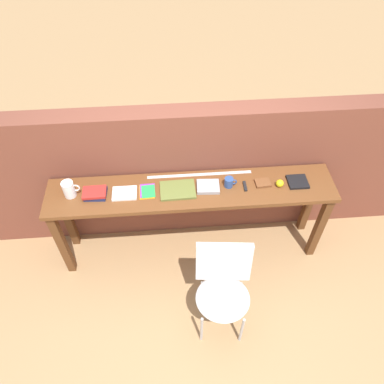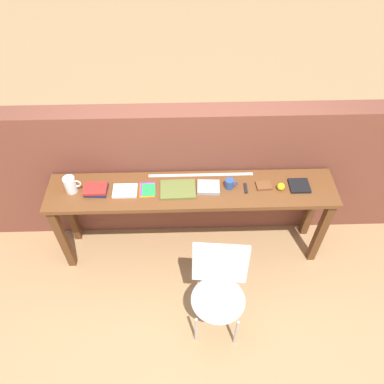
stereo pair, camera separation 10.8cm
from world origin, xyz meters
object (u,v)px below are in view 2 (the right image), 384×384
object	(u,v)px
leather_journal_brown	(264,186)
book_repair_rightmost	(299,186)
pamphlet_pile_colourful	(148,189)
mug	(230,184)
book_stack_leftmost	(96,190)
chair_white_moulded	(219,287)
pitcher_white	(70,184)
magazine_cycling	(125,191)
book_open_centre	(178,189)
multitool_folded	(246,188)
sports_ball_small	(281,187)

from	to	relation	value
leather_journal_brown	book_repair_rightmost	bearing A→B (deg)	-5.40
pamphlet_pile_colourful	book_repair_rightmost	size ratio (longest dim) A/B	1.02
leather_journal_brown	book_repair_rightmost	xyz separation A→B (m)	(0.31, -0.01, -0.00)
mug	book_repair_rightmost	distance (m)	0.61
book_stack_leftmost	chair_white_moulded	bearing A→B (deg)	-36.16
pitcher_white	magazine_cycling	bearing A→B (deg)	-2.91
mug	book_repair_rightmost	world-z (taller)	mug
mug	pamphlet_pile_colourful	bearing A→B (deg)	-179.11
chair_white_moulded	mug	bearing A→B (deg)	80.24
chair_white_moulded	mug	xyz separation A→B (m)	(0.13, 0.76, 0.40)
book_open_centre	multitool_folded	distance (m)	0.58
book_stack_leftmost	book_repair_rightmost	size ratio (longest dim) A/B	1.15
book_open_centre	magazine_cycling	bearing A→B (deg)	178.69
pitcher_white	magazine_cycling	distance (m)	0.46
multitool_folded	book_open_centre	bearing A→B (deg)	-179.93
magazine_cycling	mug	distance (m)	0.90
book_stack_leftmost	book_open_centre	bearing A→B (deg)	-0.24
magazine_cycling	book_repair_rightmost	world-z (taller)	book_repair_rightmost
chair_white_moulded	pamphlet_pile_colourful	size ratio (longest dim) A/B	5.06
magazine_cycling	sports_ball_small	world-z (taller)	sports_ball_small
leather_journal_brown	mug	bearing A→B (deg)	176.05
chair_white_moulded	book_repair_rightmost	xyz separation A→B (m)	(0.74, 0.75, 0.36)
sports_ball_small	chair_white_moulded	bearing A→B (deg)	-128.11
book_stack_leftmost	book_open_centre	xyz separation A→B (m)	(0.70, -0.00, -0.02)
book_repair_rightmost	mug	bearing A→B (deg)	179.16
book_stack_leftmost	leather_journal_brown	distance (m)	1.44
sports_ball_small	magazine_cycling	bearing A→B (deg)	179.51
mug	leather_journal_brown	xyz separation A→B (m)	(0.30, -0.00, -0.03)
sports_ball_small	book_repair_rightmost	size ratio (longest dim) A/B	0.39
chair_white_moulded	book_open_centre	world-z (taller)	book_open_centre
pamphlet_pile_colourful	book_repair_rightmost	xyz separation A→B (m)	(1.31, 0.00, 0.01)
book_open_centre	book_stack_leftmost	bearing A→B (deg)	178.31
book_stack_leftmost	leather_journal_brown	size ratio (longest dim) A/B	1.52
magazine_cycling	multitool_folded	bearing A→B (deg)	0.02
pamphlet_pile_colourful	multitool_folded	size ratio (longest dim) A/B	1.60
pitcher_white	mug	size ratio (longest dim) A/B	1.67
chair_white_moulded	multitool_folded	xyz separation A→B (m)	(0.27, 0.74, 0.36)
pitcher_white	multitool_folded	xyz separation A→B (m)	(1.49, -0.02, -0.07)
magazine_cycling	pamphlet_pile_colourful	distance (m)	0.19
book_stack_leftmost	sports_ball_small	distance (m)	1.58
pitcher_white	book_open_centre	xyz separation A→B (m)	(0.90, -0.02, -0.07)
book_open_centre	mug	bearing A→B (deg)	1.59
leather_journal_brown	book_repair_rightmost	world-z (taller)	leather_journal_brown
magazine_cycling	mug	xyz separation A→B (m)	(0.90, 0.02, 0.04)
pamphlet_pile_colourful	book_repair_rightmost	world-z (taller)	book_repair_rightmost
pamphlet_pile_colourful	leather_journal_brown	distance (m)	1.00
chair_white_moulded	book_stack_leftmost	bearing A→B (deg)	143.84
multitool_folded	book_repair_rightmost	distance (m)	0.47
sports_ball_small	book_stack_leftmost	bearing A→B (deg)	179.44
chair_white_moulded	multitool_folded	distance (m)	0.86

